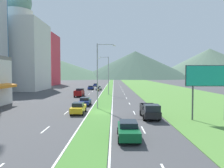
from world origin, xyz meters
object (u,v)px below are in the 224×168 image
Objects in this scene: car_1 at (96,85)px; motorcycle_rider at (98,89)px; street_lamp_near at (99,72)px; pickup_truck_1 at (150,111)px; pickup_truck_0 at (79,93)px; car_5 at (128,130)px; street_lamp_mid at (107,73)px; car_3 at (78,108)px; car_2 at (85,101)px; billboard_roadside at (210,78)px; car_4 at (91,88)px; car_0 at (98,88)px.

car_1 is 30.23m from motorcycle_rider.
motorcycle_rider is (3.56, -30.02, 0.03)m from car_1.
street_lamp_near is 11.91m from pickup_truck_1.
car_5 is at bearing -164.19° from pickup_truck_0.
car_3 is at bearing -97.18° from street_lamp_mid.
car_3 is 0.88× the size of pickup_truck_1.
car_5 is at bearing -161.83° from car_2.
street_lamp_near reaches higher than car_1.
car_4 is at bearing 111.14° from billboard_roadside.
street_lamp_mid is 2.23× the size of car_4.
car_5 reaches higher than car_2.
street_lamp_mid is 2.23× the size of car_3.
billboard_roadside is at bearing -164.55° from car_1.
car_4 is 0.88× the size of pickup_truck_0.
car_2 is at bearing -179.60° from car_0.
street_lamp_mid is at bearing -170.65° from car_1.
street_lamp_mid reaches higher than car_0.
car_2 is at bearing -167.27° from pickup_truck_0.
car_1 is at bearing -173.05° from car_5.
car_5 is (6.92, -58.70, 0.02)m from car_0.
pickup_truck_0 reaches higher than car_3.
motorcycle_rider is (-2.67, 35.17, -5.43)m from street_lamp_near.
car_0 is 1.00× the size of car_4.
street_lamp_mid is at bearing -161.69° from car_4.
street_lamp_mid is 28.26m from car_3.
street_lamp_mid is 2.28× the size of car_5.
pickup_truck_1 is at bearing -153.64° from pickup_truck_0.
street_lamp_near is 2.28× the size of car_0.
street_lamp_near is 42.54m from car_0.
billboard_roadside is (13.60, -32.20, -0.71)m from street_lamp_mid.
motorcycle_rider reaches higher than car_1.
street_lamp_mid is at bearing -64.03° from pickup_truck_0.
car_3 is at bearing 164.80° from billboard_roadside.
pickup_truck_0 is (-3.61, 15.96, 0.23)m from car_2.
pickup_truck_1 reaches higher than car_2.
street_lamp_near is 2.57× the size of car_1.
car_4 is (-6.86, 20.72, -5.22)m from street_lamp_mid.
car_5 is (-10.55, -7.53, -4.49)m from billboard_roadside.
pickup_truck_1 is at bearing -78.25° from street_lamp_mid.
pickup_truck_0 is (-3.73, 24.06, 0.16)m from car_3.
car_0 is at bearing 94.31° from street_lamp_near.
pickup_truck_1 is at bearing -48.13° from street_lamp_near.
car_2 is (-2.91, 3.64, -5.43)m from street_lamp_near.
car_3 reaches higher than car_2.
street_lamp_near is 7.50m from car_3.
car_0 is 6.93m from motorcycle_rider.
billboard_roadside is 18.24m from car_3.
car_0 reaches higher than car_2.
car_2 is (-17.20, 12.73, -4.52)m from billboard_roadside.
motorcycle_rider is at bearing -175.86° from car_0.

